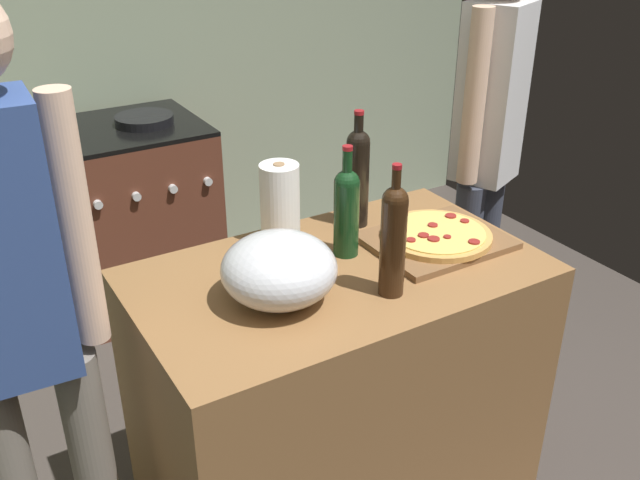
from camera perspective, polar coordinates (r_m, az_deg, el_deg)
name	(u,v)px	position (r m, az deg, el deg)	size (l,w,h in m)	color
ground_plane	(287,389)	(3.01, -2.65, -11.90)	(3.96, 3.31, 0.02)	#3F3833
kitchen_wall_rear	(142,13)	(3.69, -14.09, 17.26)	(3.96, 0.10, 2.60)	#99A889
counter	(337,395)	(2.26, 1.34, -12.36)	(1.16, 0.68, 0.90)	olive
cutting_board	(436,241)	(2.16, 9.30, -0.05)	(0.40, 0.32, 0.02)	brown
pizza	(437,234)	(2.15, 9.35, 0.44)	(0.33, 0.33, 0.03)	tan
mixing_bowl	(279,269)	(1.82, -3.31, -2.38)	(0.30, 0.30, 0.18)	#B2B2B7
paper_towel_roll	(280,203)	(2.12, -3.23, 2.99)	(0.12, 0.12, 0.25)	white
wine_bottle_clear	(393,237)	(1.82, 5.92, 0.25)	(0.07, 0.07, 0.36)	#331E0F
wine_bottle_amber	(346,208)	(2.02, 2.14, 2.56)	(0.07, 0.07, 0.33)	#143819
wine_bottle_green	(358,174)	(2.20, 3.03, 5.34)	(0.07, 0.07, 0.37)	black
stove	(138,215)	(3.49, -14.42, 1.99)	(0.65, 0.63, 0.93)	brown
person_in_stripes	(18,315)	(1.75, -23.08, -5.53)	(0.39, 0.21, 1.72)	slate
person_in_red	(487,142)	(2.74, 13.25, 7.69)	(0.35, 0.26, 1.73)	#383D4C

